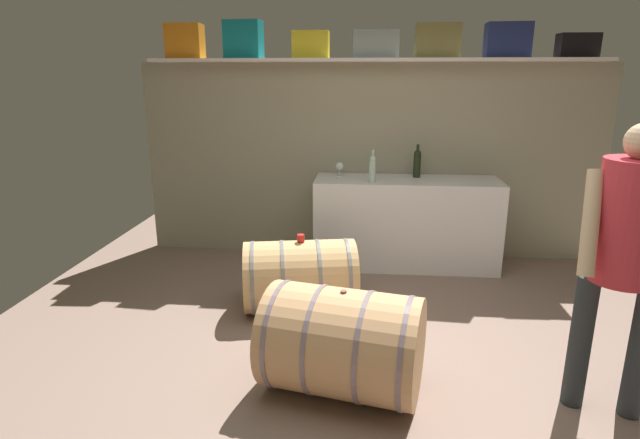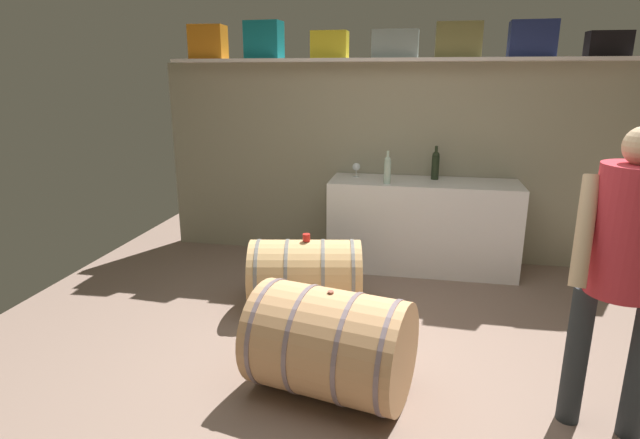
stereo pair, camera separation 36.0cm
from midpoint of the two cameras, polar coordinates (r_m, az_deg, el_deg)
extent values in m
cube|color=#846C5F|center=(3.95, 8.03, -12.94)|extent=(5.95, 8.18, 0.02)
cube|color=gray|center=(5.40, 9.61, 6.24)|extent=(4.75, 0.10, 2.00)
cube|color=white|center=(5.18, 10.09, 17.09)|extent=(4.37, 0.40, 0.03)
cube|color=orange|center=(5.56, -10.45, 18.84)|extent=(0.36, 0.27, 0.33)
cube|color=#127C88|center=(5.38, -4.25, 19.31)|extent=(0.37, 0.24, 0.36)
cube|color=yellow|center=(5.24, 3.18, 18.85)|extent=(0.35, 0.21, 0.26)
cube|color=gray|center=(5.19, 10.49, 18.66)|extent=(0.43, 0.25, 0.26)
cube|color=olive|center=(5.21, 17.18, 18.55)|extent=(0.41, 0.25, 0.31)
cube|color=navy|center=(5.31, 24.47, 17.83)|extent=(0.41, 0.29, 0.32)
cube|color=black|center=(5.47, 31.18, 16.39)|extent=(0.36, 0.19, 0.22)
cube|color=white|center=(5.18, 13.25, -0.68)|extent=(1.81, 0.59, 0.89)
cylinder|color=black|center=(5.18, 14.68, 5.56)|extent=(0.07, 0.07, 0.23)
sphere|color=black|center=(5.16, 14.77, 6.93)|extent=(0.07, 0.07, 0.07)
cylinder|color=black|center=(5.15, 14.81, 7.47)|extent=(0.03, 0.03, 0.08)
cylinder|color=#ADC8B7|center=(4.88, 9.62, 5.17)|extent=(0.07, 0.07, 0.21)
sphere|color=#ADC8B7|center=(4.86, 9.68, 6.54)|extent=(0.06, 0.06, 0.06)
cylinder|color=#ADC8B7|center=(4.85, 9.71, 7.08)|extent=(0.03, 0.03, 0.08)
cylinder|color=white|center=(5.18, 6.04, 4.75)|extent=(0.06, 0.06, 0.00)
cylinder|color=white|center=(5.18, 6.05, 5.15)|extent=(0.01, 0.01, 0.07)
sphere|color=white|center=(5.17, 6.07, 5.84)|extent=(0.08, 0.08, 0.08)
sphere|color=maroon|center=(5.17, 6.07, 5.71)|extent=(0.05, 0.05, 0.05)
cylinder|color=tan|center=(4.20, 0.82, -6.26)|extent=(0.99, 0.74, 0.58)
cylinder|color=slate|center=(4.22, -4.33, -6.24)|extent=(0.14, 0.59, 0.60)
cylinder|color=slate|center=(4.20, -1.15, -6.26)|extent=(0.14, 0.59, 0.60)
cylinder|color=slate|center=(4.21, 2.79, -6.26)|extent=(0.14, 0.59, 0.60)
cylinder|color=slate|center=(4.22, 5.96, -6.24)|extent=(0.14, 0.59, 0.60)
cylinder|color=brown|center=(4.10, 0.84, -2.41)|extent=(0.04, 0.04, 0.01)
cylinder|color=tan|center=(3.15, 4.54, -13.67)|extent=(1.03, 0.83, 0.65)
cylinder|color=slate|center=(3.27, -1.98, -12.38)|extent=(0.17, 0.65, 0.66)
cylinder|color=slate|center=(3.19, 1.99, -13.19)|extent=(0.17, 0.65, 0.66)
cylinder|color=slate|center=(3.11, 7.17, -14.14)|extent=(0.17, 0.65, 0.66)
cylinder|color=slate|center=(3.06, 11.58, -14.86)|extent=(0.17, 0.65, 0.66)
cylinder|color=brown|center=(3.00, 4.68, -8.15)|extent=(0.04, 0.04, 0.01)
cylinder|color=red|center=(4.09, 0.99, -2.04)|extent=(0.06, 0.06, 0.06)
cylinder|color=#272D30|center=(3.28, 29.58, -13.14)|extent=(0.12, 0.12, 0.80)
cylinder|color=#272D30|center=(3.32, 34.80, -13.63)|extent=(0.12, 0.12, 0.80)
cylinder|color=#BB2C37|center=(3.04, 34.21, -1.11)|extent=(0.35, 0.35, 0.66)
cylinder|color=tan|center=(2.92, 30.57, -1.17)|extent=(0.15, 0.27, 0.56)
camera|label=1|loc=(0.18, -87.14, 0.81)|focal=28.75mm
camera|label=2|loc=(0.18, 92.86, -0.81)|focal=28.75mm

